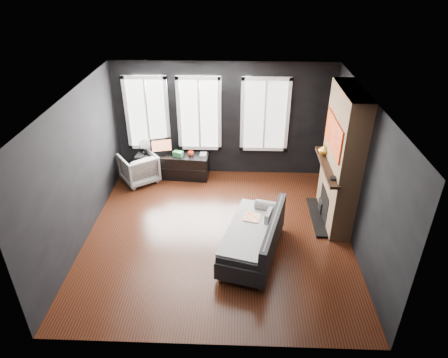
{
  "coord_description": "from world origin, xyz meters",
  "views": [
    {
      "loc": [
        0.34,
        -6.15,
        4.77
      ],
      "look_at": [
        0.1,
        0.3,
        1.05
      ],
      "focal_mm": 32.0,
      "sensor_mm": 36.0,
      "label": 1
    }
  ],
  "objects_px": {
    "sofa": "(253,235)",
    "media_console": "(173,165)",
    "monitor": "(161,145)",
    "mug": "(191,153)",
    "armchair": "(139,167)",
    "book": "(200,150)",
    "mantel_vase": "(324,150)"
  },
  "relations": [
    {
      "from": "monitor",
      "to": "mantel_vase",
      "type": "relative_size",
      "value": 2.4
    },
    {
      "from": "mug",
      "to": "mantel_vase",
      "type": "bearing_deg",
      "value": -22.04
    },
    {
      "from": "armchair",
      "to": "monitor",
      "type": "xyz_separation_m",
      "value": [
        0.51,
        0.29,
        0.42
      ]
    },
    {
      "from": "media_console",
      "to": "book",
      "type": "xyz_separation_m",
      "value": [
        0.64,
        0.01,
        0.4
      ]
    },
    {
      "from": "monitor",
      "to": "mug",
      "type": "bearing_deg",
      "value": -19.18
    },
    {
      "from": "media_console",
      "to": "book",
      "type": "relative_size",
      "value": 7.9
    },
    {
      "from": "sofa",
      "to": "media_console",
      "type": "bearing_deg",
      "value": 138.21
    },
    {
      "from": "mug",
      "to": "book",
      "type": "distance_m",
      "value": 0.22
    },
    {
      "from": "mug",
      "to": "media_console",
      "type": "bearing_deg",
      "value": 172.63
    },
    {
      "from": "mug",
      "to": "mantel_vase",
      "type": "distance_m",
      "value": 3.1
    },
    {
      "from": "monitor",
      "to": "mug",
      "type": "xyz_separation_m",
      "value": [
        0.69,
        -0.05,
        -0.16
      ]
    },
    {
      "from": "armchair",
      "to": "book",
      "type": "height_order",
      "value": "book"
    },
    {
      "from": "monitor",
      "to": "book",
      "type": "distance_m",
      "value": 0.9
    },
    {
      "from": "armchair",
      "to": "monitor",
      "type": "relative_size",
      "value": 1.5
    },
    {
      "from": "sofa",
      "to": "armchair",
      "type": "relative_size",
      "value": 2.42
    },
    {
      "from": "armchair",
      "to": "sofa",
      "type": "bearing_deg",
      "value": 99.98
    },
    {
      "from": "monitor",
      "to": "book",
      "type": "xyz_separation_m",
      "value": [
        0.89,
        0.01,
        -0.12
      ]
    },
    {
      "from": "armchair",
      "to": "mug",
      "type": "relative_size",
      "value": 5.6
    },
    {
      "from": "sofa",
      "to": "mantel_vase",
      "type": "relative_size",
      "value": 8.67
    },
    {
      "from": "book",
      "to": "mantel_vase",
      "type": "xyz_separation_m",
      "value": [
        2.59,
        -1.2,
        0.65
      ]
    },
    {
      "from": "media_console",
      "to": "mantel_vase",
      "type": "distance_m",
      "value": 3.6
    },
    {
      "from": "sofa",
      "to": "mantel_vase",
      "type": "distance_m",
      "value": 2.32
    },
    {
      "from": "armchair",
      "to": "mantel_vase",
      "type": "height_order",
      "value": "mantel_vase"
    },
    {
      "from": "sofa",
      "to": "media_console",
      "type": "height_order",
      "value": "sofa"
    },
    {
      "from": "media_console",
      "to": "mantel_vase",
      "type": "relative_size",
      "value": 7.86
    },
    {
      "from": "media_console",
      "to": "monitor",
      "type": "distance_m",
      "value": 0.58
    },
    {
      "from": "armchair",
      "to": "media_console",
      "type": "bearing_deg",
      "value": 164.62
    },
    {
      "from": "mug",
      "to": "book",
      "type": "xyz_separation_m",
      "value": [
        0.21,
        0.07,
        0.04
      ]
    },
    {
      "from": "sofa",
      "to": "monitor",
      "type": "distance_m",
      "value": 3.49
    },
    {
      "from": "mug",
      "to": "book",
      "type": "height_order",
      "value": "book"
    },
    {
      "from": "book",
      "to": "mantel_vase",
      "type": "distance_m",
      "value": 2.93
    },
    {
      "from": "media_console",
      "to": "book",
      "type": "bearing_deg",
      "value": 4.95
    }
  ]
}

